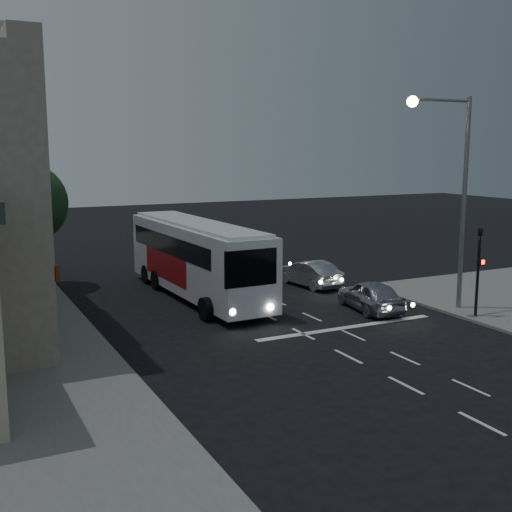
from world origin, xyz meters
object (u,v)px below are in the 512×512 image
car_sedan_b (260,257)px  street_tree (26,200)px  car_sedan_a (309,273)px  car_sedan_c (218,243)px  car_extra (180,233)px  traffic_signal_main (479,261)px  tour_bus (197,257)px  streetlight (453,179)px  car_suv (371,295)px

car_sedan_b → street_tree: (-12.82, 0.21, 3.80)m
car_sedan_a → street_tree: size_ratio=0.65×
car_sedan_c → car_extra: (-0.45, 6.11, -0.02)m
traffic_signal_main → tour_bus: bearing=135.6°
car_sedan_a → street_tree: (-12.88, 5.66, 3.83)m
streetlight → street_tree: streetlight is taller
car_sedan_a → car_sedan_c: bearing=-94.8°
car_sedan_c → traffic_signal_main: size_ratio=1.42×
car_sedan_b → car_sedan_c: size_ratio=0.82×
car_suv → streetlight: 6.04m
tour_bus → car_sedan_a: size_ratio=2.93×
car_sedan_c → streetlight: streetlight is taller
car_sedan_a → car_sedan_b: size_ratio=0.84×
traffic_signal_main → car_sedan_b: bearing=102.0°
car_extra → traffic_signal_main: size_ratio=1.17×
tour_bus → streetlight: bearing=-41.9°
tour_bus → car_sedan_a: bearing=-3.5°
car_suv → traffic_signal_main: (3.15, -3.02, 1.74)m
car_sedan_a → streetlight: (2.67, -7.16, 5.07)m
tour_bus → car_sedan_b: size_ratio=2.47×
car_sedan_b → street_tree: size_ratio=0.77×
car_sedan_a → traffic_signal_main: 9.24m
car_sedan_b → street_tree: street_tree is taller
car_suv → car_sedan_a: (0.23, 5.56, -0.02)m
car_suv → traffic_signal_main: 4.70m
traffic_signal_main → streetlight: 3.61m
car_sedan_b → streetlight: bearing=119.5°
tour_bus → car_sedan_a: 6.18m
car_suv → traffic_signal_main: traffic_signal_main is taller
car_sedan_c → streetlight: size_ratio=0.65×
car_suv → traffic_signal_main: size_ratio=0.98×
tour_bus → streetlight: (8.72, -7.35, 3.78)m
car_sedan_a → car_sedan_b: 5.45m
car_suv → car_sedan_b: car_sedan_b is taller
car_extra → streetlight: 25.00m
car_sedan_b → traffic_signal_main: size_ratio=1.17×
car_sedan_a → car_sedan_c: size_ratio=0.69×
car_sedan_a → tour_bus: bearing=-8.6°
tour_bus → car_sedan_c: bearing=60.5°
tour_bus → traffic_signal_main: traffic_signal_main is taller
tour_bus → car_extra: bearing=71.1°
car_sedan_b → street_tree: bearing=16.3°
tour_bus → car_extra: size_ratio=2.47×
traffic_signal_main → streetlight: bearing=100.2°
car_suv → streetlight: streetlight is taller
streetlight → street_tree: bearing=140.5°
tour_bus → car_sedan_a: (6.05, -0.19, -1.28)m
tour_bus → car_suv: 8.28m
tour_bus → car_extra: 17.72m
car_extra → car_suv: bearing=82.3°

